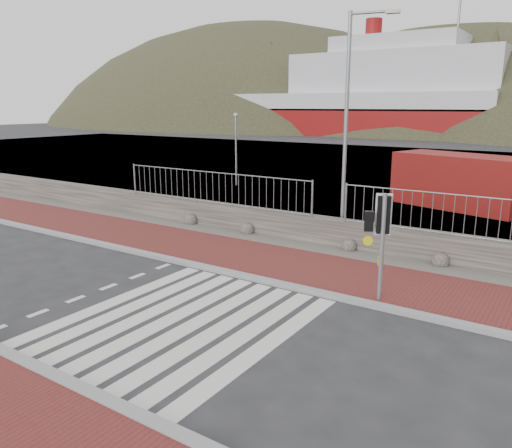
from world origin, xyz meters
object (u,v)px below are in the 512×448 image
Objects in this scene: traffic_signal_far at (382,224)px; streetlight at (350,117)px; shipping_container at (460,181)px; ferry at (354,100)px.

traffic_signal_far is 0.35× the size of streetlight.
streetlight is 1.30× the size of shipping_container.
traffic_signal_far is 6.03m from streetlight.
streetlight is at bearing -86.29° from shipping_container.
traffic_signal_far is at bearing -68.54° from shipping_container.
ferry is at bearing -91.66° from traffic_signal_far.
ferry is 58.33m from shipping_container.
ferry is 6.72× the size of streetlight.
streetlight reaches higher than traffic_signal_far.
streetlight is at bearing -83.51° from traffic_signal_far.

